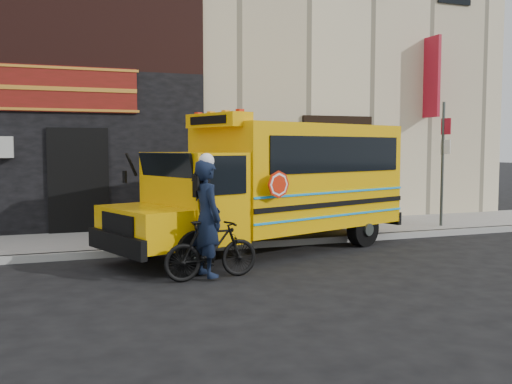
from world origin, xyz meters
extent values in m
plane|color=black|center=(0.00, 0.00, 0.00)|extent=(120.00, 120.00, 0.00)
cube|color=gray|center=(0.00, 2.60, 0.07)|extent=(40.00, 0.20, 0.15)
cube|color=slate|center=(0.00, 4.10, 0.07)|extent=(40.00, 3.00, 0.15)
cube|color=beige|center=(0.00, 10.50, 6.15)|extent=(20.00, 10.00, 12.00)
cube|color=black|center=(-3.20, 5.40, 1.40)|extent=(1.30, 0.10, 2.50)
cube|color=maroon|center=(7.00, 5.15, 4.35)|extent=(0.10, 0.70, 2.40)
cylinder|color=black|center=(-1.55, 0.38, 0.40)|extent=(0.85, 0.53, 0.80)
cylinder|color=black|center=(-2.19, 2.17, 0.40)|extent=(0.85, 0.53, 0.80)
cylinder|color=black|center=(2.78, 1.93, 0.40)|extent=(0.85, 0.53, 0.80)
cylinder|color=black|center=(2.14, 3.71, 0.40)|extent=(0.85, 0.53, 0.80)
cube|color=#DB9D04|center=(-2.29, 1.12, 0.80)|extent=(1.62, 2.22, 0.70)
cube|color=black|center=(-2.81, 0.93, 0.55)|extent=(0.80, 1.97, 0.35)
cube|color=#DB9D04|center=(-1.26, 1.49, 1.30)|extent=(1.84, 2.38, 1.70)
cube|color=black|center=(-1.79, 1.30, 1.70)|extent=(0.66, 1.72, 0.90)
cube|color=#DB9D04|center=(1.43, 2.45, 1.62)|extent=(4.98, 3.59, 2.25)
cube|color=black|center=(3.57, 3.22, 0.55)|extent=(0.85, 2.11, 0.30)
cube|color=black|center=(1.90, 1.44, 2.10)|extent=(3.69, 1.35, 0.75)
cube|color=#DB9D04|center=(-0.69, 1.69, 2.78)|extent=(1.01, 1.67, 0.28)
cylinder|color=red|center=(0.17, 0.62, 1.55)|extent=(0.50, 0.20, 0.52)
cylinder|color=#383F3B|center=(5.97, 3.25, 1.72)|extent=(0.08, 0.08, 3.44)
cube|color=maroon|center=(5.99, 3.17, 2.80)|extent=(0.10, 0.30, 0.43)
cube|color=white|center=(5.99, 3.17, 2.26)|extent=(0.10, 0.30, 0.38)
imported|color=black|center=(-1.32, -0.03, 0.51)|extent=(1.73, 0.67, 1.01)
imported|color=black|center=(-1.39, 0.03, 1.00)|extent=(0.62, 0.81, 1.99)
camera|label=1|loc=(-3.90, -9.28, 2.25)|focal=40.00mm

